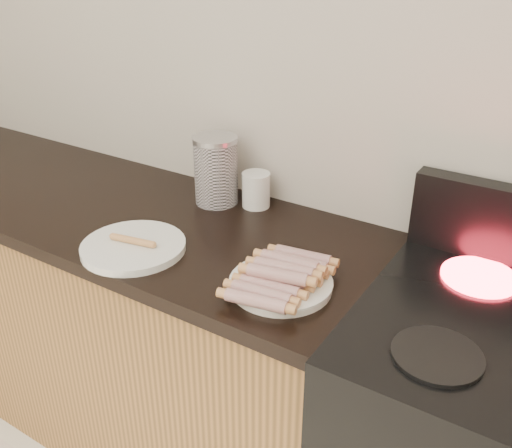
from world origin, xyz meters
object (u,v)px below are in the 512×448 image
Objects in this scene: side_plate at (133,247)px; canister at (216,170)px; main_plate at (281,285)px; mug at (256,190)px.

canister reaches higher than side_plate.
main_plate is at bearing -37.01° from canister.
side_plate is 0.38m from canister.
canister is (0.01, 0.37, 0.10)m from side_plate.
canister is 0.14m from mug.
side_plate is 1.31× the size of canister.
mug reaches higher than main_plate.
mug is at bearing 18.76° from canister.
mug is (0.12, 0.04, -0.05)m from canister.
canister is (-0.42, 0.31, 0.10)m from main_plate.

